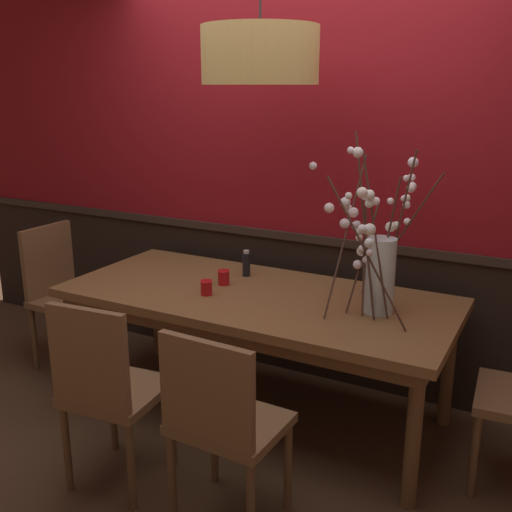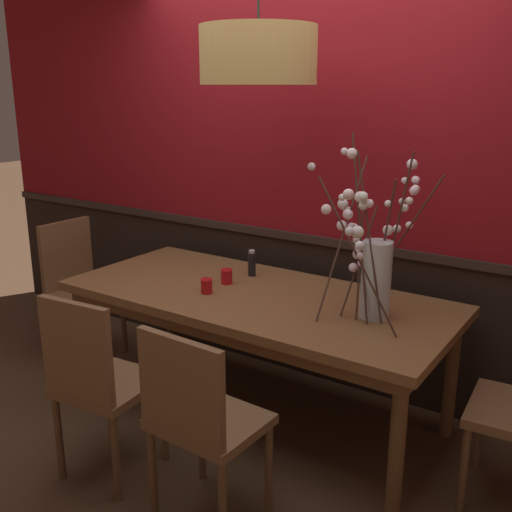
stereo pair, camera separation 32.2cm
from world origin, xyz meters
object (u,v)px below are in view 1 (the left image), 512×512
Objects in this scene: chair_far_side_right at (359,290)px; vase_with_blossoms at (377,262)px; chair_near_side_right at (221,418)px; chair_near_side_left at (107,386)px; pendant_lamp at (260,55)px; dining_table at (256,307)px; chair_head_west_end at (61,288)px; candle_holder_nearer_edge at (224,277)px; condiment_bottle at (246,264)px; candle_holder_nearer_center at (206,287)px.

chair_far_side_right is 1.04m from vase_with_blossoms.
chair_near_side_left is at bearing -178.09° from chair_near_side_right.
chair_far_side_right is 1.76m from pendant_lamp.
chair_near_side_left reaches higher than dining_table.
chair_head_west_end is 11.04× the size of candle_holder_nearer_edge.
chair_head_west_end is 2.12m from pendant_lamp.
chair_far_side_right is (1.79, 0.91, 0.00)m from chair_head_west_end.
chair_near_side_left is 5.92× the size of condiment_bottle.
pendant_lamp is (0.26, -0.32, 1.18)m from condiment_bottle.
chair_near_side_left is 1.50m from chair_head_west_end.
pendant_lamp is (0.34, 0.85, 1.47)m from chair_near_side_left.
candle_holder_nearer_center is (1.26, -0.13, 0.25)m from chair_head_west_end.
dining_table is at bearing -108.93° from chair_far_side_right.
candle_holder_nearer_center is at bearing -87.78° from candle_holder_nearer_edge.
chair_far_side_right is 11.75× the size of candle_holder_nearer_center.
vase_with_blossoms is at bearing -0.49° from candle_holder_nearer_edge.
candle_holder_nearer_edge is at bearing 159.32° from pendant_lamp.
chair_near_side_right is 5.68× the size of condiment_bottle.
chair_near_side_right is at bearing 1.91° from chair_near_side_left.
chair_near_side_left reaches higher than candle_holder_nearer_center.
condiment_bottle is at bearing 80.08° from candle_holder_nearer_edge.
chair_near_side_right is at bearing -70.72° from dining_table.
chair_near_side_left is at bearing -36.64° from chair_head_west_end.
chair_far_side_right is 6.09× the size of condiment_bottle.
vase_with_blossoms is 5.63× the size of condiment_bottle.
pendant_lamp is (-0.26, 0.83, 1.48)m from chair_near_side_right.
chair_near_side_left is 0.84× the size of pendant_lamp.
chair_near_side_left is 0.81m from candle_holder_nearer_center.
chair_head_west_end reaches higher than chair_near_side_right.
candle_holder_nearer_center is at bearing -117.24° from chair_far_side_right.
chair_near_side_right is 0.80× the size of pendant_lamp.
pendant_lamp reaches higher than chair_near_side_right.
vase_with_blossoms reaches higher than dining_table.
candle_holder_nearer_edge reaches higher than candle_holder_nearer_center.
chair_near_side_left reaches higher than condiment_bottle.
chair_near_side_left is at bearing -135.01° from vase_with_blossoms.
chair_near_side_right is 1.11m from vase_with_blossoms.
dining_table is 0.36m from condiment_bottle.
chair_head_west_end is at bearing -179.17° from dining_table.
candle_holder_nearer_center is (-0.54, 0.74, 0.26)m from chair_near_side_right.
chair_near_side_right is at bearing -59.66° from candle_holder_nearer_edge.
chair_head_west_end is 11.55× the size of candle_holder_nearer_center.
candle_holder_nearer_edge is (1.25, 0.07, 0.25)m from chair_head_west_end.
chair_far_side_right is (0.31, 0.89, -0.12)m from dining_table.
condiment_bottle is (-0.51, 1.15, 0.30)m from chair_near_side_right.
dining_table is 25.06× the size of candle_holder_nearer_edge.
candle_holder_nearer_edge is at bearing 120.34° from chair_near_side_right.
candle_holder_nearer_edge is 0.08× the size of pendant_lamp.
vase_with_blossoms is 10.38× the size of candle_holder_nearer_edge.
chair_far_side_right is at bearing 75.43° from pendant_lamp.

